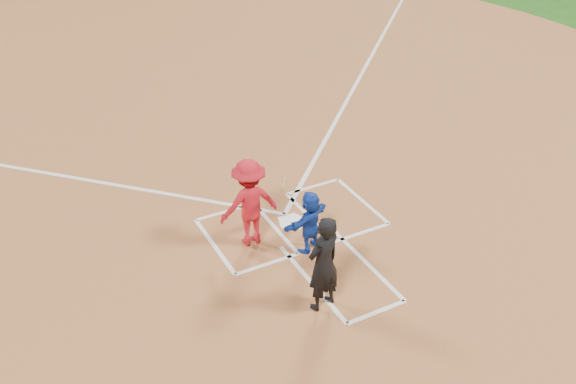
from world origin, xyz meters
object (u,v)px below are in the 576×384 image
catcher (310,221)px  batter_at_plate (250,203)px  umpire (323,264)px  home_plate (292,222)px

catcher → batter_at_plate: 1.10m
catcher → umpire: size_ratio=0.70×
batter_at_plate → home_plate: bearing=10.6°
catcher → batter_at_plate: (-0.83, 0.68, 0.25)m
home_plate → batter_at_plate: bearing=10.6°
batter_at_plate → catcher: bearing=-39.5°
umpire → batter_at_plate: 2.09m
umpire → catcher: bearing=-125.9°
home_plate → umpire: (-0.67, -2.25, 0.83)m
umpire → batter_at_plate: umpire is taller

